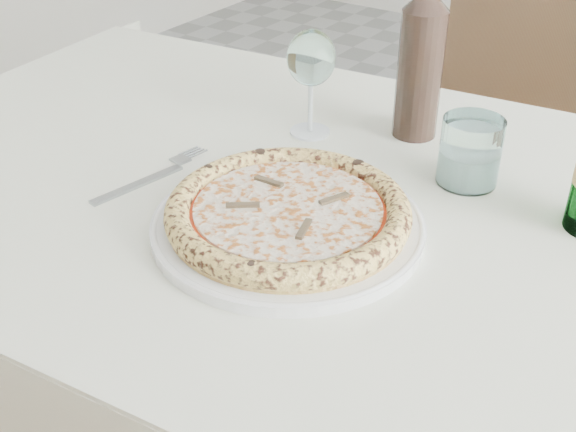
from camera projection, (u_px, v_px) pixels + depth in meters
name	position (u px, v px, depth m)	size (l,w,h in m)	color
dining_table	(329.00, 252.00, 0.98)	(1.49, 0.97, 0.76)	brown
chair_far	(478.00, 135.00, 1.60)	(0.55, 0.55, 0.93)	brown
plate	(288.00, 224.00, 0.86)	(0.33, 0.33, 0.02)	white
pizza	(288.00, 212.00, 0.85)	(0.29, 0.29, 0.03)	tan
fork	(152.00, 176.00, 0.97)	(0.04, 0.20, 0.00)	#8F959D
wine_glass	(311.00, 61.00, 1.03)	(0.07, 0.07, 0.16)	white
tumbler	(470.00, 156.00, 0.95)	(0.08, 0.08, 0.09)	white
wine_bottle	(421.00, 61.00, 1.03)	(0.07, 0.07, 0.27)	black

